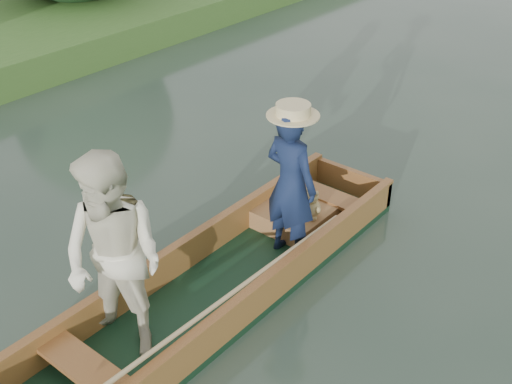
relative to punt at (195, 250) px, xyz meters
The scene contains 2 objects.
ground 0.75m from the punt, 80.19° to the left, with size 120.00×120.00×0.00m, color #283D30.
punt is the anchor object (origin of this frame).
Camera 1 is at (3.44, -3.63, 4.25)m, focal length 45.00 mm.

